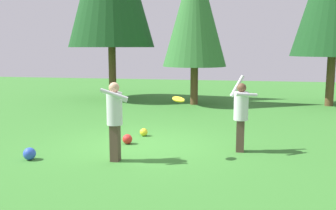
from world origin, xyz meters
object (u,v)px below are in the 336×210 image
at_px(person_thrower, 241,111).
at_px(ball_yellow, 144,132).
at_px(tree_center, 195,9).
at_px(ball_blue, 29,154).
at_px(frisbee, 178,99).
at_px(ball_red, 127,139).
at_px(person_catcher, 115,115).

xyz_separation_m(person_thrower, ball_yellow, (-2.67, 1.11, -0.87)).
distance_m(person_thrower, ball_yellow, 3.02).
bearing_deg(tree_center, ball_blue, -105.42).
relative_size(frisbee, ball_red, 1.49).
bearing_deg(ball_yellow, ball_red, -101.06).
bearing_deg(ball_blue, ball_yellow, 55.25).
distance_m(person_catcher, ball_blue, 2.11).
relative_size(person_thrower, ball_yellow, 8.21).
bearing_deg(ball_red, frisbee, -34.78).
height_order(ball_red, tree_center, tree_center).
xyz_separation_m(person_catcher, ball_red, (-0.19, 1.48, -0.90)).
distance_m(person_thrower, tree_center, 8.29).
bearing_deg(tree_center, frisbee, -85.01).
relative_size(ball_blue, tree_center, 0.04).
distance_m(person_thrower, person_catcher, 2.97).
bearing_deg(ball_blue, person_thrower, 19.43).
bearing_deg(ball_yellow, person_thrower, -22.60).
distance_m(frisbee, tree_center, 8.76).
distance_m(person_catcher, frisbee, 1.42).
xyz_separation_m(frisbee, tree_center, (-0.72, 8.29, 2.72)).
bearing_deg(person_catcher, person_thrower, 7.97).
bearing_deg(ball_yellow, frisbee, -56.35).
bearing_deg(ball_red, person_catcher, -82.74).
bearing_deg(person_thrower, ball_red, -36.50).
distance_m(frisbee, ball_blue, 3.51).
bearing_deg(person_thrower, ball_blue, -13.67).
height_order(person_catcher, tree_center, tree_center).
xyz_separation_m(person_catcher, ball_yellow, (-0.00, 2.42, -0.92)).
distance_m(person_catcher, ball_red, 1.75).
bearing_deg(person_catcher, tree_center, 67.85).
relative_size(frisbee, ball_blue, 1.37).
distance_m(person_thrower, ball_red, 2.98).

